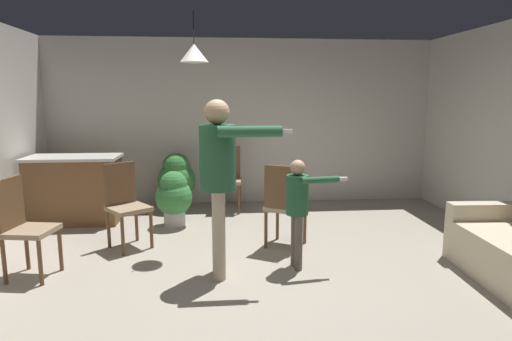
% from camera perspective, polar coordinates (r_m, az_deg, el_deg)
% --- Properties ---
extents(ground, '(7.68, 7.68, 0.00)m').
position_cam_1_polar(ground, '(4.41, 0.97, -13.95)').
color(ground, '#9E9384').
extents(wall_back, '(6.40, 0.10, 2.70)m').
position_cam_1_polar(wall_back, '(7.24, -1.72, 6.37)').
color(wall_back, beige).
rests_on(wall_back, ground).
extents(kitchen_counter, '(1.26, 0.66, 0.95)m').
position_cam_1_polar(kitchen_counter, '(6.63, -22.75, -2.29)').
color(kitchen_counter, brown).
rests_on(kitchen_counter, ground).
extents(person_adult, '(0.86, 0.51, 1.75)m').
position_cam_1_polar(person_adult, '(4.17, -4.86, 0.21)').
color(person_adult, tan).
rests_on(person_adult, ground).
extents(person_child, '(0.61, 0.33, 1.14)m').
position_cam_1_polar(person_child, '(4.45, 5.59, -4.12)').
color(person_child, '#60564C').
rests_on(person_child, ground).
extents(dining_chair_by_counter, '(0.46, 0.46, 1.00)m').
position_cam_1_polar(dining_chair_by_counter, '(6.79, -3.73, -0.71)').
color(dining_chair_by_counter, brown).
rests_on(dining_chair_by_counter, ground).
extents(dining_chair_near_wall, '(0.59, 0.59, 1.00)m').
position_cam_1_polar(dining_chair_near_wall, '(5.34, -16.81, -3.96)').
color(dining_chair_near_wall, brown).
rests_on(dining_chair_near_wall, ground).
extents(dining_chair_centre_back, '(0.57, 0.57, 1.00)m').
position_cam_1_polar(dining_chair_centre_back, '(5.07, 3.67, -4.27)').
color(dining_chair_centre_back, brown).
rests_on(dining_chair_centre_back, ground).
extents(dining_chair_spare, '(0.49, 0.49, 1.00)m').
position_cam_1_polar(dining_chair_spare, '(4.82, -28.35, -6.19)').
color(dining_chair_spare, brown).
rests_on(dining_chair_spare, ground).
extents(potted_plant_corner, '(0.50, 0.50, 0.77)m').
position_cam_1_polar(potted_plant_corner, '(6.05, -10.76, -3.32)').
color(potted_plant_corner, '#B7B2AD').
rests_on(potted_plant_corner, ground).
extents(potted_plant_by_wall, '(0.59, 0.59, 0.90)m').
position_cam_1_polar(potted_plant_by_wall, '(6.91, -10.42, -1.07)').
color(potted_plant_by_wall, brown).
rests_on(potted_plant_by_wall, ground).
extents(ceiling_light_pendant, '(0.32, 0.32, 0.55)m').
position_cam_1_polar(ceiling_light_pendant, '(5.05, -8.15, 15.09)').
color(ceiling_light_pendant, silver).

